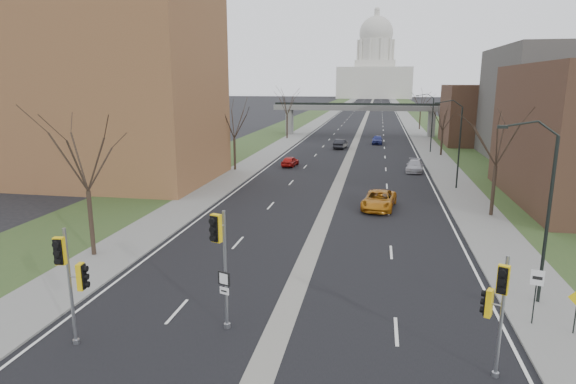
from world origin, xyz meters
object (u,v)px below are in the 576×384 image
(signal_pole_median, at_px, (220,250))
(car_right_far, at_px, (377,140))
(car_left_near, at_px, (290,161))
(signal_pole_left, at_px, (71,271))
(speed_limit_sign, at_px, (536,287))
(car_right_mid, at_px, (415,166))
(signal_pole_right, at_px, (497,300))
(car_right_near, at_px, (379,200))
(car_left_far, at_px, (341,144))

(signal_pole_median, distance_m, car_right_far, 66.86)
(car_right_far, bearing_deg, car_left_near, -112.64)
(signal_pole_left, relative_size, signal_pole_median, 0.93)
(speed_limit_sign, height_order, car_right_mid, speed_limit_sign)
(car_right_far, bearing_deg, signal_pole_left, -98.86)
(signal_pole_right, height_order, car_right_mid, signal_pole_right)
(signal_pole_right, relative_size, speed_limit_sign, 1.87)
(car_right_mid, bearing_deg, car_right_near, -96.59)
(car_right_near, bearing_deg, car_right_far, 98.04)
(signal_pole_right, bearing_deg, car_left_far, 124.44)
(car_left_near, bearing_deg, car_right_mid, -177.10)
(signal_pole_right, xyz_separation_m, speed_limit_sign, (2.65, 4.34, -1.21))
(car_right_far, bearing_deg, signal_pole_median, -94.62)
(car_left_near, xyz_separation_m, car_left_far, (4.98, 18.14, 0.10))
(signal_pole_right, distance_m, speed_limit_sign, 5.23)
(speed_limit_sign, xyz_separation_m, car_left_far, (-12.86, 56.70, -1.08))
(signal_pole_median, relative_size, signal_pole_right, 1.14)
(signal_pole_left, height_order, speed_limit_sign, signal_pole_left)
(speed_limit_sign, bearing_deg, car_right_far, 110.89)
(signal_pole_right, bearing_deg, car_right_near, 124.60)
(signal_pole_left, distance_m, car_right_near, 27.27)
(signal_pole_median, xyz_separation_m, speed_limit_sign, (13.20, 2.90, -1.85))
(car_left_near, xyz_separation_m, car_right_near, (11.18, -19.31, 0.11))
(car_right_mid, bearing_deg, car_right_far, 106.08)
(car_right_far, bearing_deg, speed_limit_sign, -83.02)
(car_right_near, bearing_deg, signal_pole_median, -98.91)
(car_left_far, height_order, car_right_near, car_right_near)
(car_left_far, bearing_deg, car_right_mid, 124.78)
(car_right_near, height_order, car_right_far, same)
(car_right_near, distance_m, car_right_far, 44.36)
(signal_pole_left, bearing_deg, signal_pole_right, -5.33)
(signal_pole_right, distance_m, car_right_far, 68.13)
(signal_pole_right, bearing_deg, car_right_far, 118.65)
(signal_pole_left, height_order, signal_pole_right, signal_pole_left)
(car_left_near, distance_m, car_right_far, 27.27)
(signal_pole_left, relative_size, car_right_far, 1.12)
(signal_pole_left, relative_size, speed_limit_sign, 1.98)
(signal_pole_median, distance_m, car_right_mid, 41.98)
(car_left_near, distance_m, car_right_mid, 15.36)
(signal_pole_right, distance_m, car_right_near, 24.03)
(signal_pole_median, bearing_deg, speed_limit_sign, 31.85)
(signal_pole_left, relative_size, signal_pole_right, 1.06)
(car_left_near, height_order, car_right_mid, car_right_mid)
(signal_pole_left, distance_m, signal_pole_median, 5.85)
(signal_pole_left, relative_size, car_right_near, 0.91)
(car_left_far, bearing_deg, car_right_far, -123.70)
(signal_pole_left, height_order, car_left_far, signal_pole_left)
(signal_pole_right, height_order, speed_limit_sign, signal_pole_right)
(signal_pole_median, distance_m, speed_limit_sign, 13.64)
(signal_pole_left, xyz_separation_m, car_left_near, (0.74, 43.72, -2.59))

